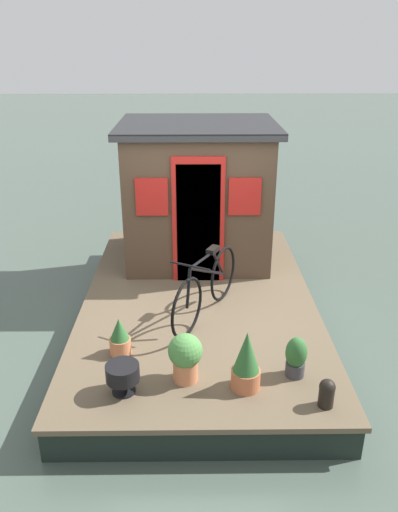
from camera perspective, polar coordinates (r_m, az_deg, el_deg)
The scene contains 10 objects.
ground_plane at distance 7.08m, azimuth -0.02°, elevation -7.70°, with size 60.00×60.00×0.00m, color #47564C.
houseboat_deck at distance 6.97m, azimuth -0.02°, elevation -6.21°, with size 5.01×3.07×0.42m.
houseboat_cabin at distance 7.76m, azimuth -0.15°, elevation 7.16°, with size 1.89×2.30×2.10m.
bicycle at distance 6.26m, azimuth 0.83°, elevation -3.51°, with size 1.58×0.84×0.88m.
potted_plant_fern at distance 5.20m, azimuth -1.55°, elevation -11.15°, with size 0.35×0.35×0.53m.
potted_plant_mint at distance 5.39m, azimuth 10.85°, elevation -11.09°, with size 0.22×0.22×0.45m.
potted_plant_lavender at distance 5.71m, azimuth -8.90°, elevation -9.01°, with size 0.24×0.24×0.44m.
potted_plant_thyme at distance 5.11m, azimuth 5.34°, elevation -11.78°, with size 0.29×0.29×0.65m.
charcoal_grill at distance 5.14m, azimuth -8.58°, elevation -12.95°, with size 0.33×0.33×0.32m.
mooring_bollard at distance 5.10m, azimuth 14.17°, elevation -14.64°, with size 0.16×0.16×0.30m.
Camera 1 is at (-6.04, 0.07, 3.68)m, focal length 35.57 mm.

